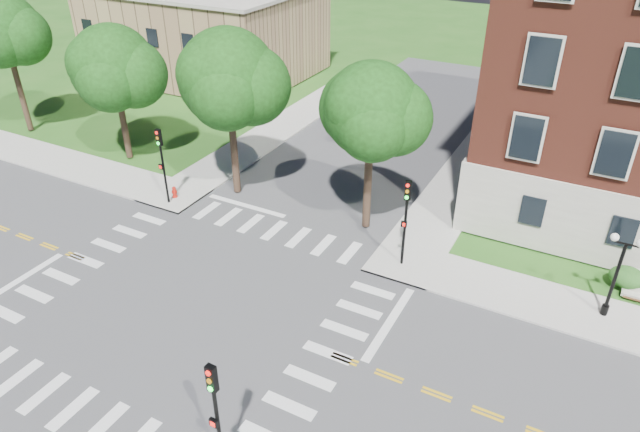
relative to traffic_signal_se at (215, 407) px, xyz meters
The scene contains 17 objects.
ground 9.92m from the traffic_signal_se, 135.12° to the left, with size 160.00×160.00×0.00m, color #225417.
road_ew 9.91m from the traffic_signal_se, 135.12° to the left, with size 90.00×12.00×0.01m, color #3D3D3F.
road_ns 9.91m from the traffic_signal_se, 135.12° to the left, with size 12.00×90.00×0.01m, color #3D3D3F.
sidewalk_ne 23.87m from the traffic_signal_se, 68.38° to the left, with size 34.00×34.00×0.12m.
sidewalk_nw 31.29m from the traffic_signal_se, 135.03° to the left, with size 34.00×34.00×0.12m.
crosswalk_east 7.37m from the traffic_signal_se, 85.29° to the left, with size 2.20×10.20×0.02m, color silver, non-canonical shape.
stop_bar_east 10.36m from the traffic_signal_se, 77.43° to the left, with size 0.40×5.50×0.00m, color silver.
secondary_building 46.52m from the traffic_signal_se, 128.04° to the left, with size 20.40×15.40×8.30m.
tree_a 36.35m from the traffic_signal_se, 151.27° to the left, with size 5.32×5.32×10.41m.
tree_b 27.33m from the traffic_signal_se, 140.61° to the left, with size 5.64×5.64×9.30m.
tree_c 20.46m from the traffic_signal_se, 123.88° to the left, with size 5.76×5.76×10.24m.
tree_d 17.26m from the traffic_signal_se, 97.50° to the left, with size 5.01×5.01×9.52m.
traffic_signal_se is the anchor object (origin of this frame).
traffic_signal_ne 14.13m from the traffic_signal_se, 85.96° to the left, with size 0.38×0.45×4.80m.
traffic_signal_nw 19.41m from the traffic_signal_se, 136.36° to the left, with size 0.34×0.37×4.80m.
twin_lamp_west 18.18m from the traffic_signal_se, 54.15° to the left, with size 1.36×0.36×4.23m.
fire_hydrant 20.12m from the traffic_signal_se, 135.08° to the left, with size 0.35×0.35×0.75m.
Camera 1 is at (15.29, -15.85, 17.44)m, focal length 32.00 mm.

